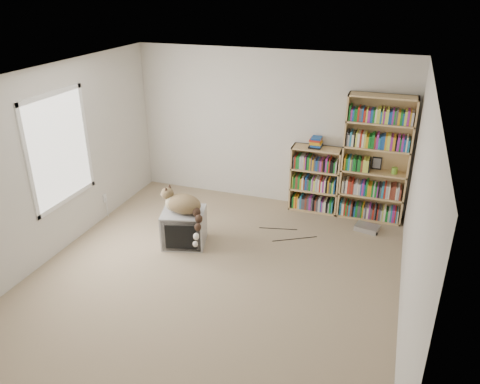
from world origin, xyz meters
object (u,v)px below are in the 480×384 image
(crt_tv, at_px, (184,227))
(bookcase_tall, at_px, (375,163))
(bookcase_short, at_px, (315,181))
(cat, at_px, (185,208))
(dvd_player, at_px, (367,228))

(crt_tv, height_order, bookcase_tall, bookcase_tall)
(bookcase_tall, distance_m, bookcase_short, 0.99)
(cat, bearing_deg, bookcase_short, 54.03)
(dvd_player, bearing_deg, cat, -138.75)
(crt_tv, relative_size, dvd_player, 2.09)
(bookcase_tall, bearing_deg, dvd_player, -87.81)
(crt_tv, bearing_deg, dvd_player, 11.48)
(cat, relative_size, bookcase_tall, 0.38)
(crt_tv, height_order, cat, cat)
(cat, relative_size, bookcase_short, 0.69)
(bookcase_short, distance_m, dvd_player, 1.11)
(cat, height_order, bookcase_tall, bookcase_tall)
(crt_tv, bearing_deg, bookcase_short, 32.34)
(crt_tv, distance_m, bookcase_short, 2.29)
(cat, distance_m, bookcase_tall, 2.95)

